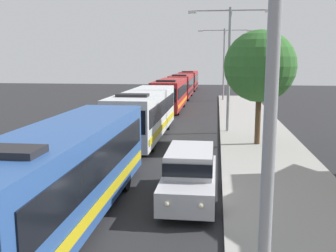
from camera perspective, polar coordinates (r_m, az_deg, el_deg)
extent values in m
cube|color=#284C8C|center=(12.59, -14.71, -6.24)|extent=(2.50, 11.61, 2.70)
cube|color=black|center=(12.09, -9.16, -4.99)|extent=(0.04, 10.68, 1.00)
cube|color=black|center=(13.02, -19.99, -4.39)|extent=(0.04, 10.68, 1.00)
cube|color=gold|center=(12.43, -8.97, -10.12)|extent=(0.03, 11.03, 0.36)
cube|color=black|center=(9.21, -23.11, -3.40)|extent=(1.75, 0.90, 0.16)
cylinder|color=black|center=(15.53, -6.31, -7.54)|extent=(0.28, 1.00, 1.00)
cylinder|color=black|center=(16.17, -13.97, -7.08)|extent=(0.28, 1.00, 1.00)
cube|color=silver|center=(25.31, -3.44, 2.02)|extent=(2.50, 11.92, 2.70)
cube|color=black|center=(25.07, -0.59, 2.76)|extent=(0.04, 10.96, 1.00)
cube|color=black|center=(25.53, -6.25, 2.83)|extent=(0.04, 10.96, 1.00)
cube|color=black|center=(19.49, -6.65, 0.53)|extent=(2.30, 0.04, 1.20)
cube|color=gold|center=(25.23, -0.56, 0.17)|extent=(0.03, 11.32, 0.36)
cube|color=black|center=(21.67, -5.20, 4.50)|extent=(1.75, 0.90, 0.16)
cylinder|color=black|center=(21.75, -2.32, -2.47)|extent=(0.28, 1.00, 1.00)
cylinder|color=black|center=(22.21, -7.94, -2.30)|extent=(0.28, 1.00, 1.00)
cylinder|color=black|center=(28.53, -0.04, 0.47)|extent=(0.28, 1.00, 1.00)
cylinder|color=black|center=(28.88, -4.37, 0.56)|extent=(0.28, 1.00, 1.00)
cube|color=maroon|center=(39.13, 0.33, 4.77)|extent=(2.50, 10.77, 2.70)
cube|color=black|center=(38.98, 2.19, 5.26)|extent=(0.04, 9.91, 1.00)
cube|color=black|center=(39.27, -1.52, 5.30)|extent=(0.04, 9.91, 1.00)
cube|color=black|center=(33.77, -0.76, 4.48)|extent=(2.30, 0.04, 1.20)
cube|color=orange|center=(39.08, 2.19, 3.58)|extent=(0.03, 10.23, 0.36)
cube|color=black|center=(35.83, -0.29, 6.60)|extent=(1.75, 0.90, 0.16)
cylinder|color=black|center=(35.84, 1.44, 2.38)|extent=(0.28, 1.00, 1.00)
cylinder|color=black|center=(36.13, -2.04, 2.43)|extent=(0.28, 1.00, 1.00)
cylinder|color=black|center=(42.07, 2.29, 3.47)|extent=(0.28, 1.00, 1.00)
cylinder|color=black|center=(42.31, -0.68, 3.51)|extent=(0.28, 1.00, 1.00)
cube|color=maroon|center=(51.70, 1.99, 5.98)|extent=(2.50, 10.72, 2.70)
cube|color=black|center=(51.58, 3.41, 6.35)|extent=(0.04, 9.86, 1.00)
cube|color=black|center=(51.81, 0.59, 6.38)|extent=(0.04, 9.86, 1.00)
cube|color=black|center=(46.34, 1.40, 5.91)|extent=(2.30, 0.04, 1.20)
cube|color=black|center=(51.66, 3.41, 5.07)|extent=(0.03, 10.18, 0.36)
cube|color=black|center=(48.43, 1.66, 7.42)|extent=(1.75, 0.90, 0.16)
cylinder|color=black|center=(48.41, 2.93, 4.29)|extent=(0.28, 1.00, 1.00)
cylinder|color=black|center=(48.62, 0.34, 4.32)|extent=(0.28, 1.00, 1.00)
cylinder|color=black|center=(54.64, 3.42, 4.91)|extent=(0.28, 1.00, 1.00)
cylinder|color=black|center=(54.83, 1.11, 4.94)|extent=(0.28, 1.00, 1.00)
cube|color=maroon|center=(65.13, 3.06, 6.75)|extent=(2.50, 10.56, 2.70)
cube|color=black|center=(65.03, 4.19, 7.04)|extent=(0.04, 9.72, 1.00)
cube|color=black|center=(65.21, 1.94, 7.07)|extent=(0.04, 9.72, 1.00)
cube|color=black|center=(59.83, 2.70, 6.77)|extent=(2.30, 0.04, 1.20)
cube|color=black|center=(65.10, 4.19, 6.03)|extent=(0.03, 10.03, 0.36)
cube|color=black|center=(61.91, 2.87, 7.92)|extent=(1.75, 0.90, 0.16)
cylinder|color=black|center=(61.87, 3.86, 5.47)|extent=(0.28, 1.00, 1.00)
cylinder|color=black|center=(62.03, 1.82, 5.50)|extent=(0.28, 1.00, 1.00)
cylinder|color=black|center=(68.02, 4.16, 5.85)|extent=(0.28, 1.00, 1.00)
cylinder|color=black|center=(68.17, 2.30, 5.88)|extent=(0.28, 1.00, 1.00)
cube|color=#B7B7BC|center=(14.32, 3.19, -8.16)|extent=(1.84, 4.98, 0.80)
cube|color=#B7B7BC|center=(14.24, 3.26, -4.91)|extent=(1.62, 2.89, 0.80)
cube|color=black|center=(14.24, 3.26, -4.91)|extent=(1.66, 2.99, 0.44)
sphere|color=#F9EFCC|center=(11.97, -0.12, -11.30)|extent=(0.18, 0.18, 0.18)
sphere|color=#F9EFCC|center=(11.90, 4.82, -11.48)|extent=(0.18, 0.18, 0.18)
cylinder|color=black|center=(13.07, -0.97, -11.57)|extent=(0.22, 0.70, 0.70)
cylinder|color=black|center=(12.95, 6.39, -11.83)|extent=(0.22, 0.70, 0.70)
cylinder|color=black|center=(15.96, 0.60, -7.57)|extent=(0.22, 0.70, 0.70)
cylinder|color=black|center=(15.87, 6.55, -7.74)|extent=(0.22, 0.70, 0.70)
cylinder|color=gray|center=(5.99, 14.72, 1.75)|extent=(0.20, 0.20, 8.30)
cylinder|color=gray|center=(27.13, 8.88, 7.99)|extent=(0.20, 0.20, 8.34)
cylinder|color=gray|center=(27.30, 6.34, 16.41)|extent=(2.53, 0.10, 0.10)
cube|color=silver|center=(27.34, 3.58, 16.27)|extent=(0.56, 0.28, 0.16)
cylinder|color=gray|center=(27.37, 11.86, 16.24)|extent=(2.53, 0.10, 0.10)
cube|color=silver|center=(27.49, 14.58, 15.95)|extent=(0.56, 0.28, 0.16)
cylinder|color=gray|center=(48.34, 8.15, 8.85)|extent=(0.20, 0.20, 8.55)
cylinder|color=gray|center=(48.45, 6.52, 13.71)|extent=(2.87, 0.10, 0.10)
cube|color=silver|center=(48.49, 4.77, 13.64)|extent=(0.56, 0.28, 0.16)
cylinder|color=gray|center=(48.50, 10.01, 13.63)|extent=(2.87, 0.10, 0.10)
cube|color=silver|center=(48.58, 11.75, 13.47)|extent=(0.56, 0.28, 0.16)
cylinder|color=#4C3823|center=(23.47, 12.97, 0.92)|extent=(0.32, 0.32, 2.90)
sphere|color=#2D6028|center=(23.21, 13.27, 8.50)|extent=(4.13, 4.13, 4.13)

